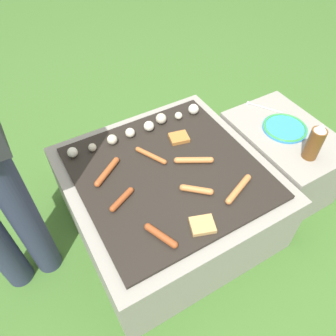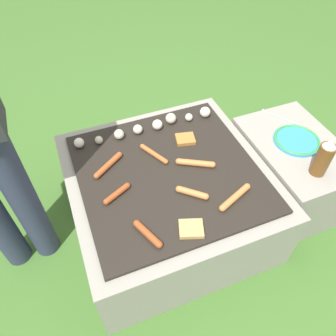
{
  "view_description": "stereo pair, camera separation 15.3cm",
  "coord_description": "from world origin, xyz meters",
  "px_view_note": "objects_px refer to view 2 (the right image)",
  "views": [
    {
      "loc": [
        -0.52,
        -0.89,
        1.57
      ],
      "look_at": [
        0.0,
        0.0,
        0.43
      ],
      "focal_mm": 35.0,
      "sensor_mm": 36.0,
      "label": 1
    },
    {
      "loc": [
        -0.38,
        -0.96,
        1.57
      ],
      "look_at": [
        0.0,
        0.0,
        0.43
      ],
      "focal_mm": 35.0,
      "sensor_mm": 36.0,
      "label": 2
    }
  ],
  "objects_px": {
    "sausage_front_center": "(148,234)",
    "fork_utensil": "(277,116)",
    "plate_colorful": "(297,140)",
    "condiment_bottle": "(323,158)"
  },
  "relations": [
    {
      "from": "plate_colorful",
      "to": "condiment_bottle",
      "type": "bearing_deg",
      "value": -101.24
    },
    {
      "from": "plate_colorful",
      "to": "fork_utensil",
      "type": "relative_size",
      "value": 1.3
    },
    {
      "from": "fork_utensil",
      "to": "sausage_front_center",
      "type": "bearing_deg",
      "value": -154.06
    },
    {
      "from": "sausage_front_center",
      "to": "condiment_bottle",
      "type": "distance_m",
      "value": 0.86
    },
    {
      "from": "condiment_bottle",
      "to": "fork_utensil",
      "type": "bearing_deg",
      "value": 81.16
    },
    {
      "from": "condiment_bottle",
      "to": "plate_colorful",
      "type": "bearing_deg",
      "value": 78.76
    },
    {
      "from": "sausage_front_center",
      "to": "fork_utensil",
      "type": "relative_size",
      "value": 0.85
    },
    {
      "from": "sausage_front_center",
      "to": "condiment_bottle",
      "type": "xyz_separation_m",
      "value": [
        0.85,
        0.03,
        0.08
      ]
    },
    {
      "from": "plate_colorful",
      "to": "fork_utensil",
      "type": "height_order",
      "value": "plate_colorful"
    },
    {
      "from": "condiment_bottle",
      "to": "fork_utensil",
      "type": "distance_m",
      "value": 0.43
    }
  ]
}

